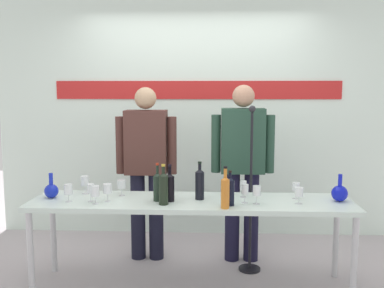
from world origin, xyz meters
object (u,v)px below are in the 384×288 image
at_px(decanter_blue_left, 51,190).
at_px(wine_glass_left_4, 91,189).
at_px(wine_glass_left_2, 95,191).
at_px(wine_glass_right_0, 257,191).
at_px(wine_glass_right_3, 299,192).
at_px(wine_glass_right_1, 245,190).
at_px(wine_glass_left_3, 68,190).
at_px(microphone_stand, 250,217).
at_px(wine_glass_left_1, 122,184).
at_px(wine_glass_left_0, 107,189).
at_px(wine_bottle_0, 158,186).
at_px(wine_bottle_1, 225,191).
at_px(wine_bottle_5, 230,190).
at_px(display_table, 191,207).
at_px(wine_bottle_4, 170,186).
at_px(wine_glass_left_5, 85,181).
at_px(decanter_blue_right, 340,193).
at_px(presenter_right, 243,162).
at_px(wine_bottle_3, 200,183).
at_px(presenter_left, 146,163).
at_px(wine_glass_right_2, 243,186).
at_px(wine_glass_right_4, 296,187).
at_px(wine_bottle_2, 163,187).

height_order(decanter_blue_left, wine_glass_left_4, decanter_blue_left).
distance_m(wine_glass_left_2, wine_glass_right_0, 1.28).
bearing_deg(wine_glass_right_3, wine_glass_right_1, 178.44).
distance_m(wine_glass_left_3, microphone_stand, 1.61).
bearing_deg(wine_glass_left_1, wine_glass_left_0, -110.91).
xyz_separation_m(wine_bottle_0, wine_bottle_1, (0.54, -0.20, 0.01)).
relative_size(wine_bottle_0, wine_bottle_5, 1.12).
bearing_deg(wine_bottle_5, display_table, 155.12).
distance_m(wine_bottle_4, wine_glass_left_2, 0.59).
height_order(wine_bottle_5, wine_glass_left_5, wine_bottle_5).
xyz_separation_m(decanter_blue_left, decanter_blue_right, (2.39, 0.00, 0.01)).
xyz_separation_m(wine_glass_left_5, microphone_stand, (1.45, 0.19, -0.35)).
xyz_separation_m(display_table, wine_glass_right_3, (0.86, -0.08, 0.15)).
xyz_separation_m(presenter_right, microphone_stand, (0.06, -0.24, -0.46)).
height_order(wine_bottle_3, wine_glass_left_3, wine_bottle_3).
distance_m(wine_glass_left_1, wine_glass_right_3, 1.48).
distance_m(wine_bottle_5, wine_glass_right_0, 0.22).
height_order(wine_bottle_3, wine_bottle_4, wine_bottle_3).
relative_size(wine_bottle_4, wine_glass_right_3, 2.27).
bearing_deg(wine_glass_right_3, wine_bottle_4, 177.96).
bearing_deg(wine_glass_right_1, presenter_left, 143.56).
bearing_deg(wine_glass_left_5, wine_glass_right_2, -2.04).
relative_size(wine_glass_left_2, wine_glass_right_0, 0.98).
distance_m(wine_glass_right_1, wine_glass_right_4, 0.46).
xyz_separation_m(wine_bottle_0, wine_glass_left_4, (-0.54, -0.05, -0.02)).
relative_size(presenter_right, wine_bottle_4, 5.52).
bearing_deg(wine_glass_left_1, wine_bottle_1, -21.84).
xyz_separation_m(wine_glass_left_1, wine_glass_left_4, (-0.21, -0.20, 0.00)).
relative_size(display_table, wine_bottle_2, 8.19).
relative_size(decanter_blue_left, wine_bottle_1, 0.65).
bearing_deg(wine_glass_right_2, wine_glass_right_1, -89.74).
height_order(wine_glass_left_0, wine_glass_right_3, wine_glass_left_0).
bearing_deg(wine_glass_left_0, wine_glass_left_4, -177.86).
relative_size(wine_glass_left_2, wine_glass_left_5, 0.92).
relative_size(decanter_blue_right, microphone_stand, 0.15).
relative_size(presenter_left, wine_glass_right_1, 10.85).
bearing_deg(wine_glass_left_3, wine_bottle_5, -1.92).
xyz_separation_m(presenter_right, wine_glass_left_2, (-1.22, -0.74, -0.12)).
distance_m(wine_bottle_2, wine_glass_left_5, 0.78).
distance_m(wine_glass_right_4, microphone_stand, 0.55).
bearing_deg(wine_glass_left_0, wine_bottle_1, -9.24).
relative_size(display_table, wine_bottle_0, 8.46).
distance_m(decanter_blue_left, wine_bottle_4, 1.01).
xyz_separation_m(decanter_blue_left, wine_glass_right_1, (1.61, -0.09, 0.04)).
relative_size(decanter_blue_left, wine_bottle_2, 0.65).
bearing_deg(wine_glass_right_0, wine_glass_left_3, 179.98).
bearing_deg(wine_glass_left_0, decanter_blue_right, 3.01).
bearing_deg(wine_glass_left_0, wine_glass_right_1, 0.56).
height_order(wine_glass_left_1, wine_glass_left_4, wine_glass_left_4).
distance_m(decanter_blue_right, wine_bottle_3, 1.14).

